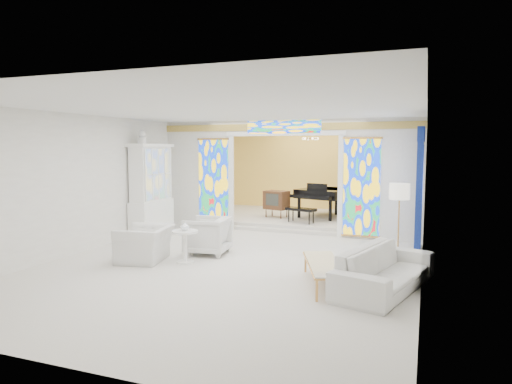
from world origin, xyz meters
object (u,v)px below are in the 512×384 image
at_px(armchair_left, 145,244).
at_px(tv_console, 276,200).
at_px(china_cabinet, 151,190).
at_px(coffee_table, 324,264).
at_px(grand_piano, 330,194).
at_px(sofa, 385,269).
at_px(armchair_right, 208,235).

relative_size(armchair_left, tv_console, 1.34).
bearing_deg(china_cabinet, tv_console, 48.75).
xyz_separation_m(coffee_table, grand_piano, (-1.18, 6.38, 0.53)).
distance_m(sofa, coffee_table, 0.97).
bearing_deg(china_cabinet, sofa, -23.88).
xyz_separation_m(armchair_left, armchair_right, (0.91, 0.99, 0.05)).
bearing_deg(coffee_table, tv_console, 115.18).
distance_m(china_cabinet, tv_console, 3.85).
height_order(china_cabinet, grand_piano, china_cabinet).
bearing_deg(sofa, china_cabinet, 81.91).
xyz_separation_m(armchair_left, sofa, (4.71, -0.26, -0.01)).
xyz_separation_m(coffee_table, tv_console, (-2.68, 5.70, 0.35)).
xyz_separation_m(armchair_right, sofa, (3.79, -1.25, -0.06)).
bearing_deg(tv_console, armchair_right, -76.57).
bearing_deg(armchair_right, coffee_table, 57.81).
bearing_deg(sofa, coffee_table, 111.79).
distance_m(sofa, grand_piano, 6.66).
height_order(coffee_table, grand_piano, grand_piano).
xyz_separation_m(china_cabinet, armchair_right, (2.37, -1.48, -0.77)).
bearing_deg(armchair_right, tv_console, 171.49).
bearing_deg(grand_piano, armchair_left, -97.01).
bearing_deg(grand_piano, coffee_table, -63.51).
distance_m(china_cabinet, armchair_right, 2.90).
xyz_separation_m(armchair_right, coffee_table, (2.83, -1.35, -0.05)).
bearing_deg(armchair_right, grand_piano, 155.27).
distance_m(coffee_table, grand_piano, 6.51).
height_order(armchair_right, coffee_table, armchair_right).
distance_m(china_cabinet, sofa, 6.79).
bearing_deg(grand_piano, tv_console, -139.61).
relative_size(china_cabinet, armchair_right, 3.09).
distance_m(grand_piano, tv_console, 1.66).
bearing_deg(coffee_table, grand_piano, 100.46).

